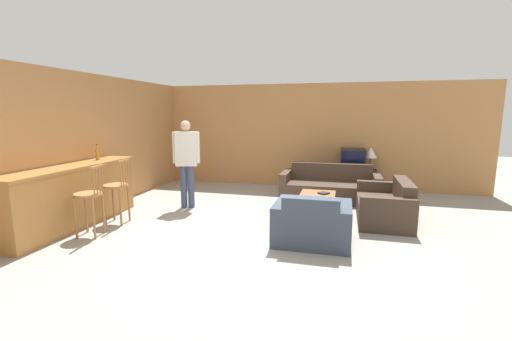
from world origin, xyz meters
The scene contains 16 objects.
ground_plane centered at (0.00, 0.00, 0.00)m, with size 24.00×24.00×0.00m, color gray.
wall_back centered at (0.00, 3.73, 1.30)m, with size 9.40×0.08×2.60m.
wall_left centered at (-3.27, 1.37, 1.30)m, with size 0.08×8.73×2.60m.
bar_counter centered at (-2.94, -0.42, 0.52)m, with size 0.55×2.63×1.02m.
bar_chair_near centered at (-2.35, -0.74, 0.58)m, with size 0.47×0.47×1.10m.
bar_chair_mid centered at (-2.35, -0.09, 0.58)m, with size 0.46×0.46×1.10m.
couch_far centered at (1.10, 2.49, 0.27)m, with size 2.08×0.93×0.76m.
armchair_near centered at (0.96, -0.18, 0.27)m, with size 1.09×0.89×0.74m.
loveseat_right centered at (2.11, 1.17, 0.27)m, with size 0.86×1.49×0.73m.
coffee_table centered at (0.93, 1.15, 0.34)m, with size 0.63×0.90×0.40m.
tv_unit centered at (1.57, 3.38, 0.27)m, with size 1.11×0.46×0.55m.
tv centered at (1.57, 3.37, 0.79)m, with size 0.56×0.52×0.50m.
bottle centered at (-3.01, 0.31, 1.16)m, with size 0.07×0.07×0.29m.
book_on_table centered at (1.03, 1.26, 0.42)m, with size 0.22×0.23×0.03m.
table_lamp centered at (1.97, 3.38, 0.95)m, with size 0.28×0.28×0.54m.
person_by_window centered at (-1.63, 1.11, 0.99)m, with size 0.51×0.28×1.73m.
Camera 1 is at (1.37, -4.99, 1.86)m, focal length 24.00 mm.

